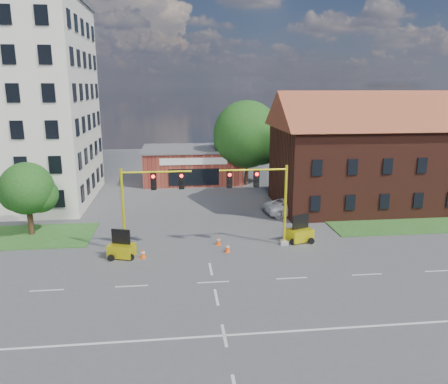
{
  "coord_description": "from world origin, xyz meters",
  "views": [
    {
      "loc": [
        -2.16,
        -24.95,
        11.9
      ],
      "look_at": [
        1.8,
        10.0,
        3.3
      ],
      "focal_mm": 35.0,
      "sensor_mm": 36.0,
      "label": 1
    }
  ],
  "objects_px": {
    "signal_mast_west": "(146,199)",
    "pickup_white": "(294,206)",
    "signal_mast_east": "(264,196)",
    "trailer_west": "(122,249)",
    "trailer_east": "(300,234)"
  },
  "relations": [
    {
      "from": "trailer_east",
      "to": "pickup_white",
      "type": "height_order",
      "value": "trailer_east"
    },
    {
      "from": "signal_mast_west",
      "to": "trailer_west",
      "type": "xyz_separation_m",
      "value": [
        -1.75,
        -1.25,
        -3.29
      ]
    },
    {
      "from": "signal_mast_west",
      "to": "pickup_white",
      "type": "height_order",
      "value": "signal_mast_west"
    },
    {
      "from": "trailer_west",
      "to": "pickup_white",
      "type": "relative_size",
      "value": 0.37
    },
    {
      "from": "signal_mast_west",
      "to": "trailer_west",
      "type": "distance_m",
      "value": 3.93
    },
    {
      "from": "pickup_white",
      "to": "signal_mast_east",
      "type": "bearing_deg",
      "value": 142.34
    },
    {
      "from": "signal_mast_east",
      "to": "pickup_white",
      "type": "height_order",
      "value": "signal_mast_east"
    },
    {
      "from": "trailer_west",
      "to": "signal_mast_east",
      "type": "bearing_deg",
      "value": 25.35
    },
    {
      "from": "pickup_white",
      "to": "signal_mast_west",
      "type": "bearing_deg",
      "value": 112.99
    },
    {
      "from": "trailer_west",
      "to": "signal_mast_west",
      "type": "bearing_deg",
      "value": 54.06
    },
    {
      "from": "trailer_east",
      "to": "pickup_white",
      "type": "relative_size",
      "value": 0.39
    },
    {
      "from": "signal_mast_west",
      "to": "signal_mast_east",
      "type": "distance_m",
      "value": 8.71
    },
    {
      "from": "trailer_west",
      "to": "trailer_east",
      "type": "xyz_separation_m",
      "value": [
        13.49,
        1.73,
        0.03
      ]
    },
    {
      "from": "signal_mast_west",
      "to": "trailer_east",
      "type": "distance_m",
      "value": 12.2
    },
    {
      "from": "signal_mast_east",
      "to": "trailer_west",
      "type": "relative_size",
      "value": 3.04
    }
  ]
}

